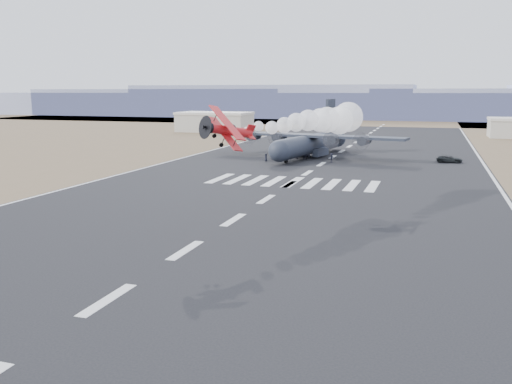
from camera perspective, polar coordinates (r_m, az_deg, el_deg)
The scene contains 20 objects.
ground at distance 38.01m, azimuth -15.36°, elevation -10.88°, with size 500.00×500.00×0.00m, color black.
scrub_far at distance 260.45m, azimuth 13.79°, elevation 7.23°, with size 500.00×80.00×0.00m, color brown.
runway_markings at distance 92.54m, azimuth 5.43°, elevation 2.01°, with size 60.00×260.00×0.01m, color silver, non-canonical shape.
ridge_seg_a at distance 360.52m, azimuth -18.74°, elevation 8.85°, with size 150.00×50.00×13.00m, color #898FAE.
ridge_seg_b at distance 325.94m, azimuth -9.42°, elevation 9.31°, with size 150.00×50.00×15.00m, color #898FAE.
ridge_seg_c at distance 301.59m, azimuth 1.76°, elevation 9.55°, with size 150.00×50.00×17.00m, color #898FAE.
ridge_seg_d at distance 290.10m, azimuth 14.32°, elevation 8.80°, with size 150.00×50.00×13.00m, color #898FAE.
hangar_left at distance 188.87m, azimuth -4.37°, elevation 7.39°, with size 24.50×14.50×6.70m.
aerobatic_biplane at distance 52.28m, azimuth -3.04°, elevation 6.51°, with size 5.48×5.82×4.35m.
smoke_trail at distance 68.90m, azimuth 7.79°, elevation 7.52°, with size 9.22×22.82×3.91m.
transport_aircraft at distance 115.77m, azimuth 5.79°, elevation 5.25°, with size 41.43×33.95×11.98m.
support_vehicle at distance 112.25m, azimuth 19.70°, elevation 3.28°, with size 2.25×4.87×1.35m, color black.
crew_a at distance 112.41m, azimuth 5.58°, elevation 3.91°, with size 0.57×0.47×1.55m, color black.
crew_b at distance 110.21m, azimuth 5.27°, elevation 3.83°, with size 0.84×0.52×1.73m, color black.
crew_c at distance 106.56m, azimuth 7.96°, elevation 3.58°, with size 1.20×0.56×1.86m, color black.
crew_d at distance 114.07m, azimuth 3.10°, elevation 4.08°, with size 1.01×0.52×1.72m, color black.
crew_e at distance 107.57m, azimuth 1.06°, elevation 3.66°, with size 0.76×0.47×1.56m, color black.
crew_f at distance 112.05m, azimuth 5.06°, elevation 3.90°, with size 1.46×0.47×1.57m, color black.
crew_g at distance 110.40m, azimuth 1.75°, elevation 3.91°, with size 0.67×0.55×1.83m, color black.
crew_h at distance 111.89m, azimuth 4.38°, elevation 3.95°, with size 0.86×0.53×1.77m, color black.
Camera 1 is at (19.98, -29.32, 13.63)m, focal length 38.00 mm.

